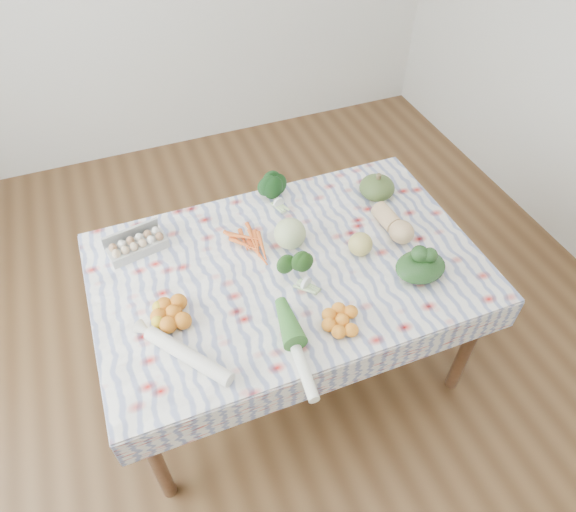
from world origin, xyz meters
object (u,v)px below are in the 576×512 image
object	(u,v)px
dining_table	(288,278)
cabbage	(290,234)
butternut_squash	(394,222)
grapefruit	(360,244)
egg_carton	(138,246)
kabocha_squash	(377,187)

from	to	relation	value
dining_table	cabbage	size ratio (longest dim) A/B	11.32
butternut_squash	grapefruit	xyz separation A→B (m)	(-0.20, -0.07, -0.00)
dining_table	egg_carton	xyz separation A→B (m)	(-0.59, 0.32, 0.12)
egg_carton	butternut_squash	xyz separation A→B (m)	(1.11, -0.29, 0.02)
dining_table	kabocha_squash	xyz separation A→B (m)	(0.57, 0.27, 0.14)
kabocha_squash	egg_carton	bearing A→B (deg)	177.85
egg_carton	grapefruit	distance (m)	0.98
dining_table	cabbage	distance (m)	0.20
egg_carton	kabocha_squash	world-z (taller)	kabocha_squash
kabocha_squash	cabbage	xyz separation A→B (m)	(-0.52, -0.16, 0.01)
cabbage	grapefruit	bearing A→B (deg)	-30.43
cabbage	grapefruit	world-z (taller)	cabbage
cabbage	butternut_squash	distance (m)	0.48
kabocha_squash	dining_table	bearing A→B (deg)	-154.48
kabocha_squash	grapefruit	world-z (taller)	kabocha_squash
egg_carton	grapefruit	size ratio (longest dim) A/B	2.40
cabbage	kabocha_squash	bearing A→B (deg)	17.20
butternut_squash	grapefruit	world-z (taller)	butternut_squash
dining_table	kabocha_squash	world-z (taller)	kabocha_squash
egg_carton	grapefruit	bearing A→B (deg)	-32.77
grapefruit	butternut_squash	bearing A→B (deg)	18.92
kabocha_squash	butternut_squash	world-z (taller)	kabocha_squash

